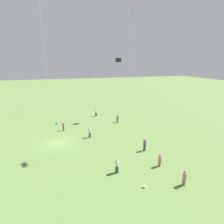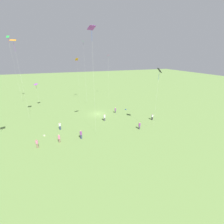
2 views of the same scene
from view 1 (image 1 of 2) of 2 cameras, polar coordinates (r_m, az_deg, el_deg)
ground_plane at (r=31.09m, az=-17.06°, el=-9.41°), size 240.00×240.00×0.00m
person_0 at (r=22.03m, az=1.62°, el=-17.26°), size 0.63×0.63×1.80m
person_1 at (r=38.93m, az=1.83°, el=-2.17°), size 0.47×0.47×1.74m
person_2 at (r=27.22m, az=10.61°, el=-10.50°), size 0.46×0.46×1.91m
person_3 at (r=21.67m, az=22.54°, el=-19.31°), size 0.45×0.45×1.75m
person_4 at (r=43.51m, az=-5.25°, el=-0.31°), size 0.66×0.66×1.68m
person_5 at (r=31.45m, az=-7.28°, el=-6.64°), size 0.65×0.65×1.90m
person_6 at (r=24.00m, az=15.33°, el=-14.92°), size 0.59×0.59×1.74m
person_7 at (r=35.55m, az=-15.60°, el=-4.54°), size 0.48×0.48×1.72m
kite_1 at (r=40.27m, az=2.07°, el=16.05°), size 1.38×1.11×13.89m
kite_5 at (r=27.96m, az=6.82°, el=30.46°), size 1.51×1.58×21.09m
picnic_bag_0 at (r=39.61m, az=-17.68°, el=-3.67°), size 0.41×0.40×0.32m
picnic_bag_1 at (r=20.62m, az=10.58°, el=-22.83°), size 0.44×0.43×0.22m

